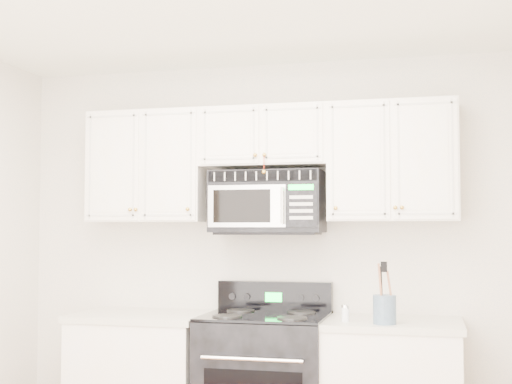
% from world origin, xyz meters
% --- Properties ---
extents(room, '(3.51, 3.51, 2.61)m').
position_xyz_m(room, '(0.00, 0.00, 1.30)').
color(room, '#8A6045').
rests_on(room, ground).
extents(upper_cabinets, '(2.44, 0.37, 0.75)m').
position_xyz_m(upper_cabinets, '(0.00, 1.58, 1.93)').
color(upper_cabinets, beige).
rests_on(upper_cabinets, ground).
extents(microwave, '(0.72, 0.41, 0.40)m').
position_xyz_m(microwave, '(0.01, 1.56, 1.65)').
color(microwave, black).
rests_on(microwave, ground).
extents(utensil_crock, '(0.13, 0.13, 0.35)m').
position_xyz_m(utensil_crock, '(0.78, 1.25, 1.01)').
color(utensil_crock, slate).
rests_on(utensil_crock, base_cabinet_right).
extents(shaker_salt, '(0.04, 0.04, 0.10)m').
position_xyz_m(shaker_salt, '(0.54, 1.31, 0.97)').
color(shaker_salt, silver).
rests_on(shaker_salt, base_cabinet_right).
extents(shaker_pepper, '(0.04, 0.04, 0.09)m').
position_xyz_m(shaker_pepper, '(0.55, 1.31, 0.97)').
color(shaker_pepper, silver).
rests_on(shaker_pepper, base_cabinet_right).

